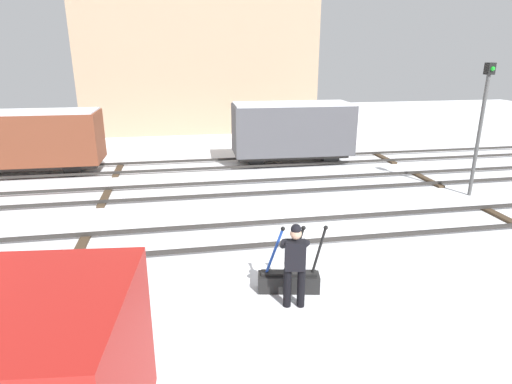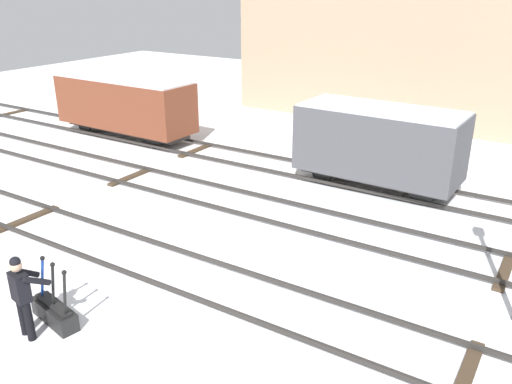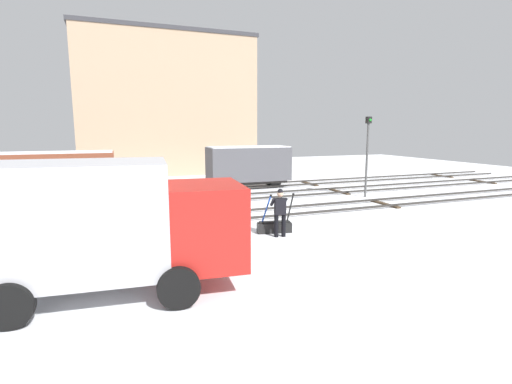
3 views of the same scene
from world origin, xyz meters
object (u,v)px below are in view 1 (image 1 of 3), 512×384
Objects in this scene: signal_post at (482,118)px; rail_worker at (295,261)px; switch_lever_frame at (289,279)px; freight_car_mid_siding at (16,140)px; freight_car_near_switch at (292,130)px.

rail_worker is at bearing -144.76° from signal_post.
switch_lever_frame is 0.23× the size of freight_car_mid_siding.
switch_lever_frame is 9.31m from signal_post.
freight_car_near_switch is (2.74, 10.23, 1.24)m from switch_lever_frame.
signal_post reaches higher than freight_car_near_switch.
rail_worker is at bearing -84.02° from switch_lever_frame.
freight_car_near_switch is 11.01m from freight_car_mid_siding.
freight_car_mid_siding is (-11.01, -0.00, -0.05)m from freight_car_near_switch.
rail_worker is 13.57m from freight_car_mid_siding.
freight_car_mid_siding is (-8.28, 10.23, 1.19)m from switch_lever_frame.
freight_car_mid_siding is (-8.23, 10.77, 0.49)m from rail_worker.
freight_car_near_switch reaches higher than freight_car_mid_siding.
freight_car_mid_siding is at bearing 161.27° from signal_post.
signal_post is 0.85× the size of freight_car_near_switch.
rail_worker is at bearing -51.65° from freight_car_mid_siding.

